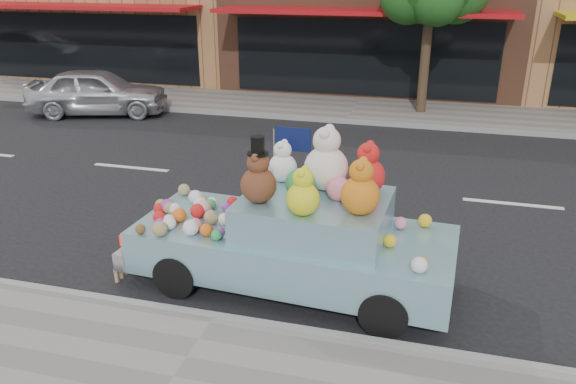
% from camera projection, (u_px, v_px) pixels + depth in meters
% --- Properties ---
extents(ground, '(120.00, 120.00, 0.00)m').
position_uv_depth(ground, '(306.00, 184.00, 11.52)').
color(ground, black).
rests_on(ground, ground).
extents(far_sidewalk, '(60.00, 3.00, 0.12)m').
position_uv_depth(far_sidewalk, '(354.00, 109.00, 17.33)').
color(far_sidewalk, gray).
rests_on(far_sidewalk, ground).
extents(near_kerb, '(60.00, 0.12, 0.13)m').
position_uv_depth(near_kerb, '(215.00, 319.00, 7.02)').
color(near_kerb, gray).
rests_on(near_kerb, ground).
extents(far_kerb, '(60.00, 0.12, 0.13)m').
position_uv_depth(far_kerb, '(346.00, 121.00, 15.98)').
color(far_kerb, gray).
rests_on(far_kerb, ground).
extents(car_silver, '(4.36, 2.69, 1.38)m').
position_uv_depth(car_silver, '(97.00, 92.00, 16.72)').
color(car_silver, silver).
rests_on(car_silver, ground).
extents(art_car, '(4.58, 2.01, 2.23)m').
position_uv_depth(art_car, '(295.00, 233.00, 7.62)').
color(art_car, black).
rests_on(art_car, ground).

